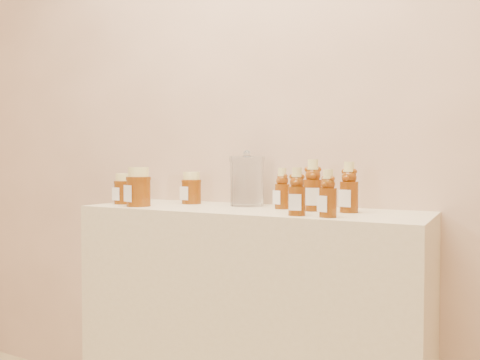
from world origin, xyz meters
The scene contains 11 objects.
wall_back centered at (0.00, 1.75, 1.35)m, with size 3.50×0.02×2.70m, color tan.
display_table centered at (0.00, 1.55, 0.45)m, with size 1.20×0.40×0.90m, color beige.
bear_bottle_back_left centered at (0.11, 1.60, 0.98)m, with size 0.05×0.05×0.16m, color #5F2907, non-canonical shape.
bear_bottle_back_mid centered at (0.23, 1.58, 1.00)m, with size 0.07×0.07×0.19m, color #5F2907, non-canonical shape.
bear_bottle_back_right centered at (0.34, 1.58, 0.99)m, with size 0.06×0.06×0.18m, color #5F2907, non-canonical shape.
bear_bottle_front_left centered at (0.23, 1.42, 0.98)m, with size 0.06×0.06×0.16m, color #5F2907, non-canonical shape.
bear_bottle_front_right centered at (0.33, 1.42, 0.98)m, with size 0.05×0.05×0.16m, color #5F2907, non-canonical shape.
honey_jar_left centered at (-0.52, 1.49, 0.96)m, with size 0.08×0.08×0.12m, color #5F2907, non-canonical shape.
honey_jar_back centered at (-0.29, 1.63, 0.96)m, with size 0.08×0.08×0.12m, color #5F2907, non-canonical shape.
honey_jar_front centered at (-0.40, 1.44, 0.97)m, with size 0.09×0.09×0.14m, color #5F2907, non-canonical shape.
glass_canister centered at (-0.06, 1.64, 1.00)m, with size 0.13×0.13×0.20m, color white, non-canonical shape.
Camera 1 is at (0.75, 0.11, 1.05)m, focal length 35.00 mm.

